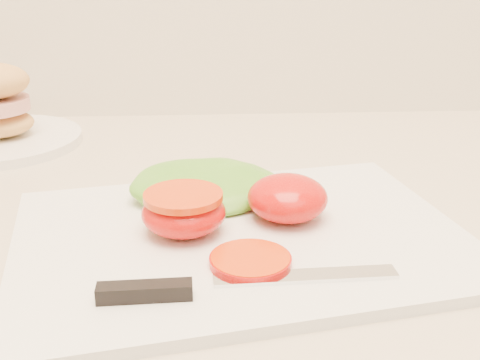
{
  "coord_description": "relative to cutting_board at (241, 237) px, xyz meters",
  "views": [
    {
      "loc": [
        -0.51,
        1.1,
        1.17
      ],
      "look_at": [
        -0.48,
        1.58,
        0.99
      ],
      "focal_mm": 45.0,
      "sensor_mm": 36.0,
      "label": 1
    }
  ],
  "objects": [
    {
      "name": "cutting_board",
      "position": [
        0.0,
        0.0,
        0.0
      ],
      "size": [
        0.43,
        0.34,
        0.01
      ],
      "primitive_type": "cube",
      "rotation": [
        0.0,
        0.0,
        0.19
      ],
      "color": "white",
      "rests_on": "counter"
    },
    {
      "name": "tomato_half_dome",
      "position": [
        0.04,
        0.03,
        0.03
      ],
      "size": [
        0.07,
        0.07,
        0.04
      ],
      "primitive_type": "ellipsoid",
      "color": "red",
      "rests_on": "cutting_board"
    },
    {
      "name": "tomato_half_cut",
      "position": [
        -0.05,
        0.0,
        0.03
      ],
      "size": [
        0.07,
        0.07,
        0.04
      ],
      "color": "red",
      "rests_on": "cutting_board"
    },
    {
      "name": "tomato_slice_0",
      "position": [
        0.0,
        -0.06,
        0.01
      ],
      "size": [
        0.06,
        0.06,
        0.01
      ],
      "primitive_type": "cylinder",
      "color": "#E6440E",
      "rests_on": "cutting_board"
    },
    {
      "name": "lettuce_leaf_0",
      "position": [
        -0.03,
        0.08,
        0.02
      ],
      "size": [
        0.15,
        0.1,
        0.03
      ],
      "primitive_type": "ellipsoid",
      "rotation": [
        0.0,
        0.0,
        0.04
      ],
      "color": "#6BBF32",
      "rests_on": "cutting_board"
    },
    {
      "name": "knife",
      "position": [
        -0.03,
        -0.09,
        0.01
      ],
      "size": [
        0.22,
        0.04,
        0.01
      ],
      "rotation": [
        0.0,
        0.0,
        0.04
      ],
      "color": "silver",
      "rests_on": "cutting_board"
    }
  ]
}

